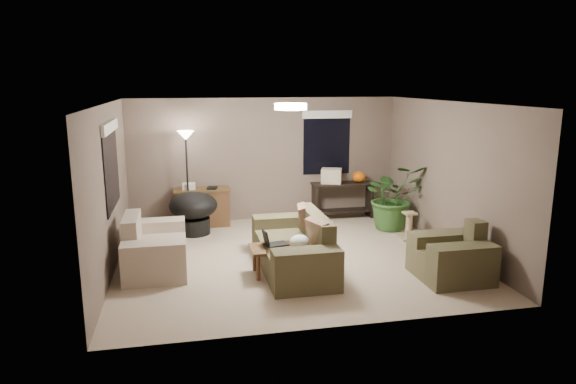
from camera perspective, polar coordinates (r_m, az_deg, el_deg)
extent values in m
plane|color=#C1AE8F|center=(8.48, 0.28, -7.24)|extent=(5.50, 5.50, 0.00)
plane|color=white|center=(8.00, 0.30, 9.90)|extent=(5.50, 5.50, 0.00)
plane|color=#68594D|center=(10.57, -2.54, 3.65)|extent=(5.50, 0.00, 5.50)
plane|color=#68594D|center=(5.79, 5.46, -3.61)|extent=(5.50, 0.00, 5.50)
plane|color=#68594D|center=(8.05, -19.24, 0.25)|extent=(0.00, 5.00, 5.00)
plane|color=#68594D|center=(9.11, 17.46, 1.71)|extent=(0.00, 5.00, 5.00)
cube|color=brown|center=(7.93, 0.49, -7.02)|extent=(0.95, 1.48, 0.42)
cube|color=#49442C|center=(7.88, 3.10, -3.92)|extent=(0.22, 1.48, 0.43)
cube|color=#4A452C|center=(7.06, 2.10, -8.74)|extent=(0.95, 0.36, 0.60)
cube|color=#4B452D|center=(8.76, -0.78, -4.52)|extent=(0.95, 0.36, 0.60)
cube|color=#8C7251|center=(7.44, 3.50, -4.78)|extent=(0.37, 0.50, 0.47)
cube|color=#8C7251|center=(8.28, 1.87, -3.00)|extent=(0.31, 0.49, 0.47)
cube|color=beige|center=(8.20, -14.41, -6.77)|extent=(0.90, 0.88, 0.42)
cube|color=beige|center=(8.10, -16.98, -4.00)|extent=(0.22, 0.88, 0.43)
cube|color=beige|center=(7.58, -14.64, -7.63)|extent=(0.90, 0.36, 0.60)
cube|color=beige|center=(8.76, -14.28, -4.91)|extent=(0.90, 0.36, 0.60)
cube|color=brown|center=(7.91, 17.60, -7.66)|extent=(0.95, 0.28, 0.42)
cube|color=#4B462D|center=(7.97, 20.09, -4.49)|extent=(0.22, 0.28, 0.43)
cube|color=#4A462C|center=(7.63, 18.81, -7.79)|extent=(0.95, 0.36, 0.60)
cube|color=brown|center=(8.15, 16.54, -6.34)|extent=(0.95, 0.36, 0.60)
cube|color=brown|center=(7.67, -0.43, -6.21)|extent=(1.00, 0.55, 0.04)
cylinder|color=brown|center=(7.48, -3.31, -8.40)|extent=(0.06, 0.06, 0.38)
cylinder|color=brown|center=(7.64, 2.99, -7.96)|extent=(0.06, 0.06, 0.38)
cylinder|color=brown|center=(7.85, -3.75, -7.39)|extent=(0.06, 0.06, 0.38)
cylinder|color=brown|center=(8.01, 2.26, -6.99)|extent=(0.06, 0.06, 0.38)
cube|color=black|center=(7.73, -1.31, -5.82)|extent=(0.37, 0.30, 0.02)
cube|color=black|center=(7.67, -2.49, -5.05)|extent=(0.10, 0.24, 0.22)
ellipsoid|color=white|center=(7.53, 1.29, -5.57)|extent=(0.32, 0.29, 0.21)
cube|color=brown|center=(10.32, -9.48, -1.78)|extent=(1.05, 0.45, 0.71)
cube|color=brown|center=(10.24, -9.56, 0.25)|extent=(1.10, 0.50, 0.04)
cube|color=silver|center=(10.22, -10.97, 0.63)|extent=(0.25, 0.20, 0.12)
cube|color=black|center=(10.19, -8.43, 0.46)|extent=(0.23, 0.26, 0.04)
cube|color=black|center=(10.76, 6.11, 0.93)|extent=(1.30, 0.40, 0.04)
cube|color=black|center=(10.67, 3.00, -1.17)|extent=(0.05, 0.38, 0.71)
cube|color=black|center=(11.03, 9.04, -0.86)|extent=(0.05, 0.38, 0.71)
cube|color=black|center=(10.88, 6.04, -2.07)|extent=(1.25, 0.36, 0.03)
ellipsoid|color=orange|center=(10.84, 7.89, 1.70)|extent=(0.30, 0.30, 0.23)
cube|color=beige|center=(10.65, 4.85, 1.79)|extent=(0.49, 0.43, 0.31)
cylinder|color=black|center=(9.85, -10.39, -3.73)|extent=(0.60, 0.60, 0.30)
ellipsoid|color=black|center=(9.75, -10.48, -1.47)|extent=(1.19, 1.19, 0.50)
cylinder|color=black|center=(10.25, -10.88, -3.93)|extent=(0.28, 0.28, 0.02)
cylinder|color=black|center=(10.05, -11.09, 0.95)|extent=(0.04, 0.04, 1.78)
cone|color=white|center=(9.91, -11.31, 6.18)|extent=(0.32, 0.32, 0.18)
cylinder|color=white|center=(8.00, 0.30, 9.47)|extent=(0.50, 0.50, 0.10)
imported|color=#2D5923|center=(10.15, 11.55, -1.26)|extent=(1.16, 1.29, 1.00)
cube|color=tan|center=(9.67, 13.23, -5.00)|extent=(0.32, 0.32, 0.03)
cylinder|color=tan|center=(9.60, 13.30, -3.66)|extent=(0.12, 0.12, 0.44)
cube|color=tan|center=(9.54, 13.36, -2.30)|extent=(0.22, 0.22, 0.03)
cube|color=black|center=(8.28, -19.03, 2.71)|extent=(0.01, 1.50, 1.30)
cube|color=white|center=(8.21, -19.18, 6.85)|extent=(0.05, 1.56, 0.16)
cube|color=black|center=(10.79, 4.31, 5.41)|extent=(1.00, 0.01, 1.30)
cube|color=white|center=(10.72, 4.39, 8.59)|extent=(1.06, 0.05, 0.16)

